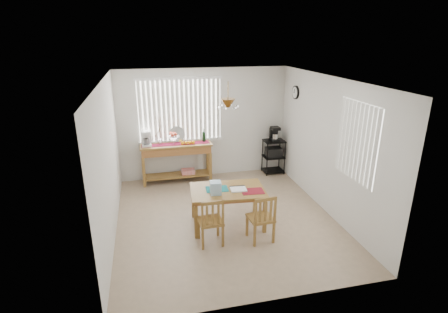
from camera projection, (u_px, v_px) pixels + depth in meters
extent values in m
cube|color=tan|center=(225.00, 218.00, 6.65)|extent=(4.00, 4.50, 0.01)
cube|color=silver|center=(203.00, 123.00, 8.33)|extent=(4.00, 0.10, 2.60)
cube|color=silver|center=(270.00, 215.00, 4.10)|extent=(4.00, 0.10, 2.60)
cube|color=silver|center=(105.00, 163.00, 5.78)|extent=(0.10, 4.50, 2.60)
cube|color=silver|center=(330.00, 146.00, 6.65)|extent=(0.10, 4.50, 2.60)
cube|color=white|center=(226.00, 76.00, 5.77)|extent=(4.00, 4.50, 0.10)
cube|color=white|center=(180.00, 110.00, 8.05)|extent=(1.90, 0.01, 1.40)
cube|color=white|center=(140.00, 112.00, 7.85)|extent=(0.07, 0.03, 1.40)
cube|color=white|center=(145.00, 112.00, 7.87)|extent=(0.07, 0.03, 1.40)
cube|color=white|center=(150.00, 112.00, 7.89)|extent=(0.07, 0.03, 1.40)
cube|color=white|center=(155.00, 112.00, 7.91)|extent=(0.07, 0.03, 1.40)
cube|color=white|center=(159.00, 111.00, 7.94)|extent=(0.07, 0.03, 1.40)
cube|color=white|center=(164.00, 111.00, 7.96)|extent=(0.07, 0.03, 1.40)
cube|color=white|center=(169.00, 111.00, 7.98)|extent=(0.07, 0.03, 1.40)
cube|color=white|center=(173.00, 111.00, 8.00)|extent=(0.07, 0.03, 1.40)
cube|color=white|center=(178.00, 111.00, 8.03)|extent=(0.07, 0.03, 1.40)
cube|color=white|center=(182.00, 110.00, 8.05)|extent=(0.07, 0.03, 1.40)
cube|color=white|center=(187.00, 110.00, 8.07)|extent=(0.07, 0.03, 1.40)
cube|color=white|center=(192.00, 110.00, 8.09)|extent=(0.07, 0.03, 1.40)
cube|color=white|center=(196.00, 110.00, 8.11)|extent=(0.07, 0.03, 1.40)
cube|color=white|center=(200.00, 110.00, 8.14)|extent=(0.07, 0.03, 1.40)
cube|color=white|center=(205.00, 109.00, 8.16)|extent=(0.07, 0.03, 1.40)
cube|color=white|center=(209.00, 109.00, 8.18)|extent=(0.07, 0.03, 1.40)
cube|color=white|center=(214.00, 109.00, 8.20)|extent=(0.07, 0.03, 1.40)
cube|color=white|center=(218.00, 109.00, 8.23)|extent=(0.07, 0.03, 1.40)
cube|color=white|center=(181.00, 141.00, 8.26)|extent=(1.98, 0.06, 0.06)
cube|color=white|center=(179.00, 78.00, 7.78)|extent=(1.98, 0.06, 0.06)
cube|color=white|center=(357.00, 142.00, 5.69)|extent=(0.01, 1.10, 1.30)
cube|color=white|center=(375.00, 151.00, 5.24)|extent=(0.03, 0.07, 1.30)
cube|color=white|center=(371.00, 149.00, 5.34)|extent=(0.03, 0.07, 1.30)
cube|color=white|center=(367.00, 147.00, 5.44)|extent=(0.03, 0.07, 1.30)
cube|color=white|center=(362.00, 145.00, 5.54)|extent=(0.03, 0.07, 1.30)
cube|color=white|center=(358.00, 143.00, 5.64)|extent=(0.03, 0.07, 1.30)
cube|color=white|center=(354.00, 141.00, 5.74)|extent=(0.03, 0.07, 1.30)
cube|color=white|center=(351.00, 139.00, 5.84)|extent=(0.03, 0.07, 1.30)
cube|color=white|center=(347.00, 137.00, 5.94)|extent=(0.03, 0.07, 1.30)
cube|color=white|center=(344.00, 136.00, 6.05)|extent=(0.03, 0.07, 1.30)
cube|color=white|center=(340.00, 134.00, 6.15)|extent=(0.03, 0.07, 1.30)
cylinder|color=black|center=(296.00, 92.00, 7.80)|extent=(0.04, 0.30, 0.30)
cylinder|color=white|center=(295.00, 92.00, 7.79)|extent=(0.01, 0.25, 0.25)
cylinder|color=brown|center=(228.00, 92.00, 5.63)|extent=(0.01, 0.01, 0.34)
cone|color=brown|center=(228.00, 103.00, 5.69)|extent=(0.24, 0.24, 0.14)
sphere|color=white|center=(237.00, 106.00, 5.75)|extent=(0.05, 0.05, 0.05)
sphere|color=white|center=(231.00, 105.00, 5.86)|extent=(0.05, 0.05, 0.05)
sphere|color=white|center=(221.00, 105.00, 5.82)|extent=(0.05, 0.05, 0.05)
sphere|color=white|center=(218.00, 107.00, 5.68)|extent=(0.05, 0.05, 0.05)
sphere|color=white|center=(225.00, 108.00, 5.57)|extent=(0.05, 0.05, 0.05)
sphere|color=white|center=(235.00, 108.00, 5.60)|extent=(0.05, 0.05, 0.05)
cube|color=olive|center=(176.00, 145.00, 8.04)|extent=(1.64, 0.46, 0.04)
cube|color=#A16635|center=(176.00, 150.00, 8.07)|extent=(1.57, 0.42, 0.16)
cube|color=olive|center=(144.00, 173.00, 7.89)|extent=(0.06, 0.06, 0.71)
cube|color=olive|center=(210.00, 167.00, 8.22)|extent=(0.06, 0.06, 0.71)
cube|color=olive|center=(144.00, 167.00, 8.22)|extent=(0.06, 0.06, 0.71)
cube|color=olive|center=(208.00, 162.00, 8.54)|extent=(0.06, 0.06, 0.71)
cube|color=olive|center=(177.00, 175.00, 8.28)|extent=(1.51, 0.40, 0.03)
cube|color=red|center=(188.00, 171.00, 8.32)|extent=(0.31, 0.22, 0.10)
cube|color=maroon|center=(176.00, 144.00, 8.03)|extent=(1.55, 0.25, 0.01)
cube|color=white|center=(147.00, 145.00, 7.88)|extent=(0.20, 0.25, 0.05)
cube|color=white|center=(146.00, 139.00, 7.92)|extent=(0.20, 0.08, 0.31)
cube|color=white|center=(146.00, 133.00, 7.77)|extent=(0.20, 0.22, 0.07)
cylinder|color=white|center=(147.00, 141.00, 7.82)|extent=(0.13, 0.13, 0.13)
cylinder|color=white|center=(174.00, 142.00, 7.98)|extent=(0.05, 0.05, 0.10)
cone|color=white|center=(173.00, 138.00, 7.95)|extent=(0.27, 0.27, 0.09)
sphere|color=red|center=(176.00, 134.00, 7.93)|extent=(0.08, 0.08, 0.08)
sphere|color=red|center=(172.00, 134.00, 7.96)|extent=(0.08, 0.08, 0.08)
sphere|color=red|center=(172.00, 135.00, 7.88)|extent=(0.08, 0.08, 0.08)
sphere|color=orange|center=(182.00, 143.00, 7.97)|extent=(0.08, 0.08, 0.08)
sphere|color=orange|center=(186.00, 143.00, 7.99)|extent=(0.08, 0.08, 0.08)
sphere|color=orange|center=(190.00, 143.00, 8.01)|extent=(0.08, 0.08, 0.08)
sphere|color=orange|center=(193.00, 142.00, 8.02)|extent=(0.08, 0.08, 0.08)
cylinder|color=silver|center=(177.00, 134.00, 8.15)|extent=(0.37, 0.09, 0.36)
cylinder|color=white|center=(160.00, 141.00, 7.98)|extent=(0.08, 0.08, 0.14)
cylinder|color=#4C3823|center=(159.00, 129.00, 7.88)|extent=(0.09, 0.04, 0.45)
cylinder|color=#4C3823|center=(159.00, 128.00, 7.87)|extent=(0.14, 0.06, 0.49)
cylinder|color=#4C3823|center=(159.00, 130.00, 7.89)|extent=(0.18, 0.08, 0.37)
cylinder|color=#4C3823|center=(159.00, 127.00, 7.86)|extent=(0.06, 0.03, 0.56)
cylinder|color=#4C3823|center=(159.00, 130.00, 7.89)|extent=(0.22, 0.10, 0.32)
cylinder|color=black|center=(204.00, 137.00, 8.18)|extent=(0.08, 0.08, 0.24)
cylinder|color=black|center=(204.00, 130.00, 8.13)|extent=(0.03, 0.03, 0.08)
cylinder|color=black|center=(267.00, 160.00, 8.49)|extent=(0.02, 0.02, 0.85)
cylinder|color=black|center=(285.00, 158.00, 8.59)|extent=(0.02, 0.02, 0.85)
cylinder|color=black|center=(262.00, 155.00, 8.82)|extent=(0.02, 0.02, 0.85)
cylinder|color=black|center=(279.00, 154.00, 8.92)|extent=(0.02, 0.02, 0.85)
cube|color=black|center=(274.00, 141.00, 8.57)|extent=(0.50, 0.40, 0.03)
cube|color=black|center=(273.00, 157.00, 8.70)|extent=(0.50, 0.40, 0.02)
cube|color=black|center=(273.00, 170.00, 8.82)|extent=(0.50, 0.40, 0.02)
cube|color=black|center=(274.00, 152.00, 8.66)|extent=(0.38, 0.30, 0.22)
cube|color=black|center=(275.00, 140.00, 8.54)|extent=(0.20, 0.24, 0.05)
cube|color=black|center=(274.00, 134.00, 8.57)|extent=(0.20, 0.08, 0.30)
cube|color=black|center=(275.00, 128.00, 8.44)|extent=(0.20, 0.22, 0.07)
cylinder|color=silver|center=(275.00, 136.00, 8.50)|extent=(0.13, 0.13, 0.13)
cube|color=olive|center=(228.00, 190.00, 6.21)|extent=(1.37, 0.94, 0.04)
cube|color=#A16635|center=(228.00, 193.00, 6.23)|extent=(1.27, 0.84, 0.06)
cube|color=olive|center=(196.00, 222.00, 5.91)|extent=(0.07, 0.07, 0.61)
cube|color=olive|center=(265.00, 217.00, 6.08)|extent=(0.07, 0.07, 0.61)
cube|color=olive|center=(193.00, 203.00, 6.59)|extent=(0.07, 0.07, 0.61)
cube|color=olive|center=(255.00, 198.00, 6.76)|extent=(0.07, 0.07, 0.61)
cube|color=#16797F|center=(217.00, 189.00, 6.22)|extent=(0.41, 0.31, 0.01)
cube|color=maroon|center=(252.00, 191.00, 6.13)|extent=(0.41, 0.31, 0.01)
cube|color=white|center=(238.00, 189.00, 6.18)|extent=(0.30, 0.25, 0.02)
cube|color=black|center=(237.00, 186.00, 6.30)|extent=(0.28, 0.05, 0.03)
cube|color=#9BC4E1|center=(216.00, 188.00, 6.01)|extent=(0.20, 0.20, 0.22)
cube|color=olive|center=(210.00, 221.00, 5.75)|extent=(0.41, 0.41, 0.04)
cube|color=olive|center=(218.00, 226.00, 6.01)|extent=(0.04, 0.04, 0.38)
cube|color=olive|center=(199.00, 228.00, 5.93)|extent=(0.04, 0.04, 0.38)
cube|color=olive|center=(223.00, 236.00, 5.70)|extent=(0.04, 0.04, 0.38)
cube|color=olive|center=(203.00, 239.00, 5.62)|extent=(0.04, 0.04, 0.38)
cube|color=olive|center=(223.00, 212.00, 5.55)|extent=(0.03, 0.03, 0.43)
cube|color=olive|center=(202.00, 215.00, 5.47)|extent=(0.03, 0.03, 0.43)
cube|color=olive|center=(213.00, 203.00, 5.45)|extent=(0.36, 0.04, 0.06)
cube|color=olive|center=(218.00, 214.00, 5.54)|extent=(0.04, 0.02, 0.34)
cube|color=olive|center=(213.00, 215.00, 5.52)|extent=(0.04, 0.02, 0.34)
cube|color=olive|center=(207.00, 216.00, 5.49)|extent=(0.04, 0.02, 0.34)
cube|color=olive|center=(261.00, 218.00, 5.83)|extent=(0.43, 0.43, 0.04)
cube|color=olive|center=(265.00, 223.00, 6.11)|extent=(0.04, 0.04, 0.39)
cube|color=olive|center=(247.00, 226.00, 6.01)|extent=(0.04, 0.04, 0.39)
cube|color=olive|center=(274.00, 233.00, 5.80)|extent=(0.04, 0.04, 0.39)
cube|color=olive|center=(255.00, 236.00, 5.70)|extent=(0.04, 0.04, 0.39)
cube|color=olive|center=(275.00, 209.00, 5.64)|extent=(0.04, 0.04, 0.43)
cube|color=olive|center=(256.00, 212.00, 5.54)|extent=(0.04, 0.04, 0.43)
cube|color=olive|center=(266.00, 200.00, 5.53)|extent=(0.36, 0.06, 0.06)
cube|color=olive|center=(271.00, 211.00, 5.63)|extent=(0.04, 0.02, 0.35)
cube|color=olive|center=(265.00, 212.00, 5.60)|extent=(0.04, 0.02, 0.35)
cube|color=olive|center=(260.00, 212.00, 5.57)|extent=(0.04, 0.02, 0.35)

